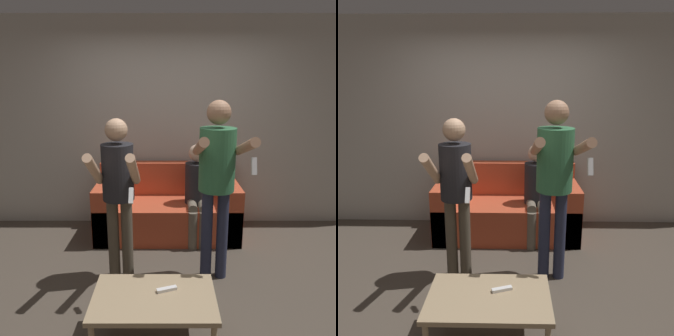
{
  "view_description": "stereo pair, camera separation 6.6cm",
  "coord_description": "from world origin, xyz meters",
  "views": [
    {
      "loc": [
        0.01,
        -2.58,
        1.88
      ],
      "look_at": [
        0.0,
        0.8,
        1.0
      ],
      "focal_mm": 35.0,
      "sensor_mm": 36.0,
      "label": 1
    },
    {
      "loc": [
        0.07,
        -2.58,
        1.88
      ],
      "look_at": [
        0.0,
        0.8,
        1.0
      ],
      "focal_mm": 35.0,
      "sensor_mm": 36.0,
      "label": 2
    }
  ],
  "objects": [
    {
      "name": "person_standing_right",
      "position": [
        0.46,
        0.31,
        1.1
      ],
      "size": [
        0.45,
        0.77,
        1.74
      ],
      "color": "#282D47",
      "rests_on": "ground_plane"
    },
    {
      "name": "remote_on_table",
      "position": [
        0.0,
        -0.5,
        0.42
      ],
      "size": [
        0.15,
        0.08,
        0.02
      ],
      "color": "white",
      "rests_on": "coffee_table"
    },
    {
      "name": "couch",
      "position": [
        0.0,
        1.31,
        0.31
      ],
      "size": [
        1.74,
        0.77,
        0.88
      ],
      "color": "#C64C2D",
      "rests_on": "ground_plane"
    },
    {
      "name": "coffee_table",
      "position": [
        -0.09,
        -0.56,
        0.37
      ],
      "size": [
        0.88,
        0.55,
        0.41
      ],
      "color": "tan",
      "rests_on": "ground_plane"
    },
    {
      "name": "person_standing_left",
      "position": [
        -0.46,
        0.31,
        0.97
      ],
      "size": [
        0.42,
        0.63,
        1.58
      ],
      "color": "brown",
      "rests_on": "ground_plane"
    },
    {
      "name": "person_seated",
      "position": [
        0.36,
        1.15,
        0.65
      ],
      "size": [
        0.28,
        0.52,
        1.18
      ],
      "color": "#6B6051",
      "rests_on": "ground_plane"
    },
    {
      "name": "wall_back",
      "position": [
        0.0,
        1.72,
        1.35
      ],
      "size": [
        6.4,
        0.06,
        2.7
      ],
      "color": "#B7B2A8",
      "rests_on": "ground_plane"
    },
    {
      "name": "ground_plane",
      "position": [
        0.0,
        0.0,
        0.0
      ],
      "size": [
        14.0,
        14.0,
        0.0
      ],
      "primitive_type": "plane",
      "color": "#4C4238"
    }
  ]
}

